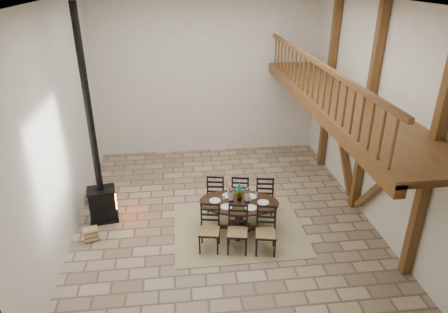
{
  "coord_description": "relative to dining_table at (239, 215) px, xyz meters",
  "views": [
    {
      "loc": [
        -0.98,
        -8.33,
        5.52
      ],
      "look_at": [
        0.07,
        0.4,
        1.41
      ],
      "focal_mm": 32.0,
      "sensor_mm": 36.0,
      "label": 1
    }
  ],
  "objects": [
    {
      "name": "ground",
      "position": [
        -0.29,
        0.65,
        -0.4
      ],
      "size": [
        8.0,
        8.0,
        0.0
      ],
      "primitive_type": "plane",
      "color": "tan",
      "rests_on": "ground"
    },
    {
      "name": "room_shell",
      "position": [
        0.9,
        0.65,
        2.62
      ],
      "size": [
        7.02,
        8.02,
        5.01
      ],
      "color": "silver",
      "rests_on": "ground"
    },
    {
      "name": "wood_stove",
      "position": [
        -3.18,
        0.79,
        0.73
      ],
      "size": [
        0.73,
        0.6,
        5.0
      ],
      "rotation": [
        0.0,
        0.0,
        0.17
      ],
      "color": "black",
      "rests_on": "ground"
    },
    {
      "name": "log_stack",
      "position": [
        -3.35,
        -0.04,
        -0.23
      ],
      "size": [
        0.37,
        0.3,
        0.33
      ],
      "rotation": [
        0.0,
        0.0,
        0.28
      ],
      "color": "tan",
      "rests_on": "ground"
    },
    {
      "name": "log_basket",
      "position": [
        -3.48,
        1.62,
        -0.23
      ],
      "size": [
        0.48,
        0.48,
        0.39
      ],
      "rotation": [
        0.0,
        0.0,
        -0.07
      ],
      "color": "brown",
      "rests_on": "ground"
    },
    {
      "name": "dining_table",
      "position": [
        0.0,
        0.0,
        0.0
      ],
      "size": [
        1.99,
        2.29,
        1.17
      ],
      "rotation": [
        0.0,
        0.0,
        -0.19
      ],
      "color": "black",
      "rests_on": "ground"
    },
    {
      "name": "rug",
      "position": [
        -0.0,
        -0.0,
        -0.39
      ],
      "size": [
        3.0,
        2.5,
        0.02
      ],
      "primitive_type": "cube",
      "color": "tan",
      "rests_on": "ground"
    }
  ]
}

